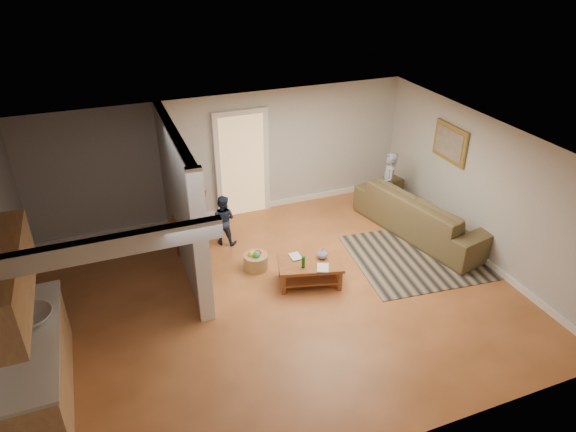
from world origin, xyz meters
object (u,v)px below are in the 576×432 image
(coffee_table, at_px, (311,267))
(tv_console, at_px, (190,209))
(toddler, at_px, (225,242))
(sofa, at_px, (422,232))
(child, at_px, (385,214))
(speaker_right, at_px, (192,229))
(speaker_left, at_px, (199,245))
(toy_basket, at_px, (256,261))

(coffee_table, height_order, tv_console, tv_console)
(tv_console, xyz_separation_m, toddler, (0.54, -0.27, -0.70))
(coffee_table, relative_size, toddler, 1.19)
(coffee_table, bearing_deg, toddler, 120.29)
(tv_console, bearing_deg, sofa, 4.92)
(tv_console, bearing_deg, child, 16.12)
(coffee_table, bearing_deg, sofa, 15.19)
(sofa, height_order, tv_console, tv_console)
(coffee_table, xyz_separation_m, toddler, (-1.02, 1.74, -0.32))
(toddler, bearing_deg, speaker_right, 46.46)
(coffee_table, distance_m, speaker_left, 1.92)
(speaker_right, height_order, child, speaker_right)
(tv_console, relative_size, speaker_left, 1.27)
(speaker_left, height_order, child, speaker_left)
(speaker_left, bearing_deg, toddler, 47.61)
(coffee_table, bearing_deg, speaker_left, 147.79)
(speaker_right, distance_m, toy_basket, 1.29)
(speaker_left, bearing_deg, coffee_table, -34.74)
(toddler, bearing_deg, sofa, -163.13)
(tv_console, bearing_deg, speaker_left, -71.77)
(toy_basket, bearing_deg, tv_console, 122.92)
(speaker_left, relative_size, child, 0.75)
(toy_basket, distance_m, toddler, 1.07)
(tv_console, bearing_deg, coffee_table, -30.51)
(sofa, distance_m, tv_console, 4.48)
(coffee_table, relative_size, child, 0.85)
(sofa, relative_size, toy_basket, 6.80)
(sofa, relative_size, tv_console, 2.20)
(speaker_right, bearing_deg, coffee_table, -28.86)
(sofa, height_order, speaker_right, speaker_right)
(speaker_left, xyz_separation_m, speaker_right, (0.00, 0.57, -0.00))
(tv_console, bearing_deg, toddler, -4.72)
(sofa, height_order, toddler, toddler)
(tv_console, relative_size, speaker_right, 1.27)
(toddler, bearing_deg, coffee_table, 152.41)
(tv_console, height_order, toy_basket, tv_console)
(speaker_right, height_order, toy_basket, speaker_right)
(child, bearing_deg, toy_basket, -51.44)
(speaker_left, distance_m, toy_basket, 1.01)
(speaker_left, height_order, toy_basket, speaker_left)
(sofa, relative_size, speaker_left, 2.79)
(toddler, bearing_deg, child, -149.83)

